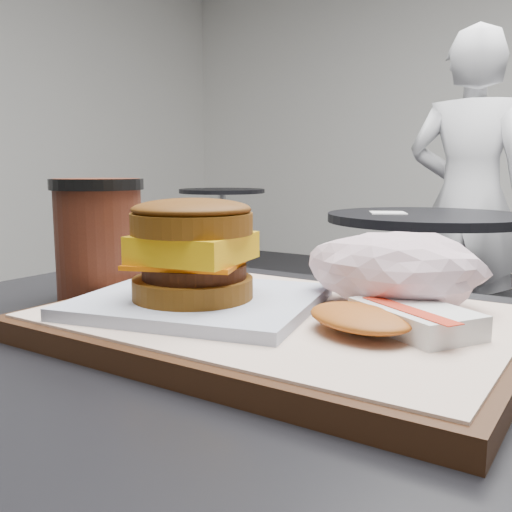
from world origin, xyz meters
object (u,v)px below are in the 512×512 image
at_px(neighbor_table, 426,270).
at_px(patron, 469,202).
at_px(coffee_cup, 99,235).
at_px(serving_tray, 280,323).
at_px(crumpled_wrapper, 394,270).
at_px(breakfast_sandwich, 195,262).
at_px(hash_brown, 390,318).

relative_size(neighbor_table, patron, 0.50).
bearing_deg(neighbor_table, coffee_cup, -85.45).
distance_m(serving_tray, neighbor_table, 1.66).
distance_m(serving_tray, patron, 2.33).
bearing_deg(patron, neighbor_table, 90.86).
bearing_deg(crumpled_wrapper, breakfast_sandwich, -145.06).
height_order(neighbor_table, patron, patron).
bearing_deg(breakfast_sandwich, serving_tray, 25.36).
xyz_separation_m(breakfast_sandwich, hash_brown, (0.16, 0.02, -0.03)).
relative_size(breakfast_sandwich, hash_brown, 1.66).
distance_m(breakfast_sandwich, crumpled_wrapper, 0.17).
relative_size(breakfast_sandwich, crumpled_wrapper, 1.54).
bearing_deg(neighbor_table, crumpled_wrapper, -74.61).
bearing_deg(coffee_cup, breakfast_sandwich, -13.67).
xyz_separation_m(breakfast_sandwich, neighbor_table, (-0.29, 1.63, -0.28)).
height_order(serving_tray, patron, patron).
relative_size(breakfast_sandwich, neighbor_table, 0.30).
distance_m(serving_tray, breakfast_sandwich, 0.09).
bearing_deg(serving_tray, crumpled_wrapper, 41.88).
xyz_separation_m(serving_tray, crumpled_wrapper, (0.07, 0.07, 0.04)).
relative_size(serving_tray, coffee_cup, 3.01).
bearing_deg(serving_tray, breakfast_sandwich, -154.64).
bearing_deg(neighbor_table, patron, 92.07).
xyz_separation_m(crumpled_wrapper, neighbor_table, (-0.42, 1.54, -0.27)).
height_order(serving_tray, breakfast_sandwich, breakfast_sandwich).
xyz_separation_m(hash_brown, patron, (-0.47, 2.31, -0.05)).
xyz_separation_m(hash_brown, coffee_cup, (-0.32, 0.02, 0.04)).
distance_m(serving_tray, hash_brown, 0.10).
relative_size(breakfast_sandwich, patron, 0.15).
bearing_deg(coffee_cup, serving_tray, -2.16).
xyz_separation_m(serving_tray, neighbor_table, (-0.35, 1.60, -0.23)).
bearing_deg(patron, coffee_cup, 92.59).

